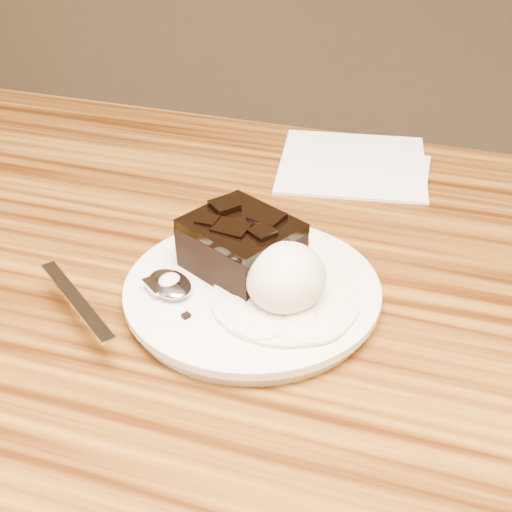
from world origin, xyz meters
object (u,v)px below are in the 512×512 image
(plate, at_px, (252,294))
(ice_cream_scoop, at_px, (286,278))
(spoon, at_px, (170,286))
(brownie, at_px, (242,248))
(napkin, at_px, (352,163))

(plate, xyz_separation_m, ice_cream_scoop, (0.03, -0.01, 0.03))
(ice_cream_scoop, bearing_deg, spoon, -170.12)
(brownie, height_order, spoon, brownie)
(spoon, bearing_deg, plate, -28.54)
(ice_cream_scoop, distance_m, napkin, 0.29)
(brownie, distance_m, ice_cream_scoop, 0.06)
(brownie, xyz_separation_m, ice_cream_scoop, (0.05, -0.03, 0.00))
(brownie, xyz_separation_m, napkin, (0.04, 0.26, -0.03))
(plate, distance_m, spoon, 0.07)
(spoon, bearing_deg, napkin, 21.05)
(brownie, bearing_deg, spoon, -132.37)
(brownie, xyz_separation_m, spoon, (-0.04, -0.05, -0.01))
(plate, xyz_separation_m, brownie, (-0.02, 0.02, 0.03))
(napkin, bearing_deg, brownie, -99.72)
(brownie, relative_size, ice_cream_scoop, 1.26)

